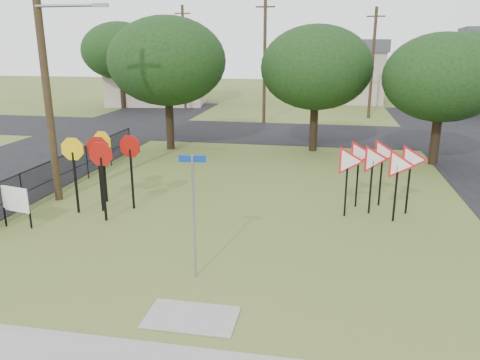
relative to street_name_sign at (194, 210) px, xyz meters
name	(u,v)px	position (x,y,z in m)	size (l,w,h in m)	color
ground	(217,268)	(0.43, 0.54, -1.82)	(140.00, 140.00, 0.00)	#485B22
street_left	(34,160)	(-11.57, 10.54, -1.81)	(8.00, 50.00, 0.02)	black
street_far	(285,133)	(0.43, 20.54, -1.81)	(60.00, 8.00, 0.02)	black
curb_pad	(191,317)	(0.43, -1.86, -1.81)	(2.00, 1.20, 0.02)	gray
street_name_sign	(194,210)	(0.00, 0.00, 0.00)	(0.66, 0.09, 3.20)	gray
stop_sign_cluster	(102,156)	(-4.53, 4.20, 0.18)	(2.59, 2.05, 2.72)	black
yield_sign_cluster	(378,162)	(4.94, 5.77, 0.03)	(3.24, 1.89, 2.53)	black
info_board	(15,201)	(-6.60, 2.19, -0.91)	(1.08, 0.28, 1.37)	black
utility_pole_main	(45,60)	(-6.81, 5.04, 3.39)	(3.55, 0.33, 10.00)	#3D2F1C
far_pole_a	(265,61)	(-1.57, 24.54, 2.78)	(1.40, 0.24, 9.00)	#3D2F1C
far_pole_b	(372,63)	(6.43, 28.54, 2.53)	(1.40, 0.24, 8.50)	#3D2F1C
far_pole_c	(184,58)	(-9.57, 30.54, 2.78)	(1.40, 0.24, 9.00)	#3D2F1C
fence_run	(74,168)	(-7.17, 6.79, -1.04)	(0.05, 11.55, 1.50)	black
house_left	(157,66)	(-13.57, 34.54, 1.83)	(10.58, 8.88, 7.20)	#B6A792
house_mid	(342,70)	(4.43, 40.54, 1.33)	(8.40, 8.40, 6.20)	#B6A792
tree_near_left	(167,61)	(-5.57, 14.54, 3.03)	(6.40, 6.40, 7.27)	black
tree_near_mid	(316,68)	(2.43, 15.54, 2.72)	(6.00, 6.00, 6.80)	black
tree_near_right	(443,78)	(8.43, 13.54, 2.40)	(5.60, 5.60, 6.33)	black
tree_far_left	(120,51)	(-15.57, 30.54, 3.35)	(6.80, 6.80, 7.73)	black
tree_far_right	(468,59)	(14.43, 32.54, 2.72)	(6.00, 6.00, 6.80)	black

